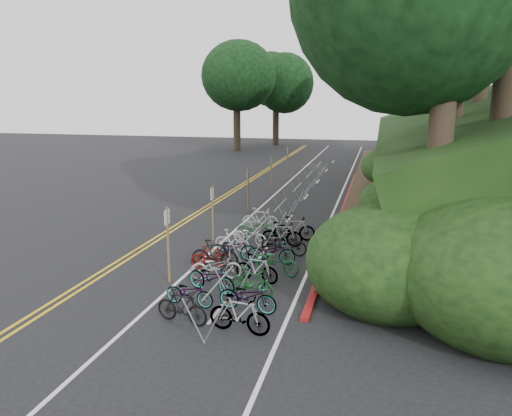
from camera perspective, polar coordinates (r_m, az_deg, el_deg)
The scene contains 10 objects.
ground at distance 17.93m, azimuth -11.97°, elevation -8.06°, with size 120.00×120.00×0.00m, color black.
road_markings at distance 26.79m, azimuth -1.33°, elevation -0.86°, with size 7.47×80.00×0.01m.
red_curb at distance 27.78m, azimuth 9.85°, elevation -0.46°, with size 0.25×28.00×0.10m, color maroon.
embankment at distance 34.68m, azimuth 23.03°, elevation 5.53°, with size 14.30×48.14×9.11m.
bike_rack_front at distance 14.10m, azimuth -4.26°, elevation -9.76°, with size 1.18×2.72×1.25m.
bike_racks_rest at distance 28.90m, azimuth 4.72°, elevation 1.82°, with size 1.14×23.00×1.17m.
signpost_near at distance 17.16m, azimuth -10.04°, elevation -3.60°, with size 0.08×0.40×2.65m.
signposts_rest at distance 30.23m, azimuth 0.55°, elevation 3.45°, with size 0.08×18.40×2.50m.
bike_front at distance 18.68m, azimuth -5.26°, elevation -5.56°, with size 1.45×0.41×0.87m, color maroon.
bike_valet at distance 18.57m, azimuth -0.79°, elevation -5.43°, with size 3.30×12.42×1.09m.
Camera 1 is at (7.54, -15.02, 6.25)m, focal length 35.00 mm.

